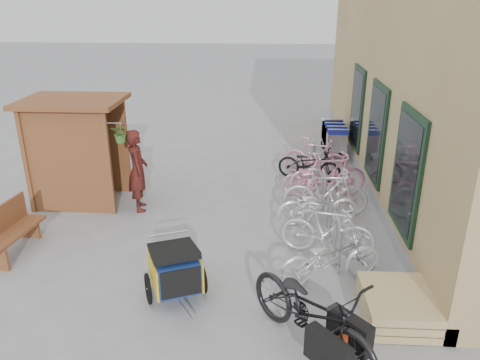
# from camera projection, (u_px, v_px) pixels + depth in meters

# --- Properties ---
(ground) EXTENTS (80.00, 80.00, 0.00)m
(ground) POSITION_uv_depth(u_px,v_px,m) (208.00, 261.00, 8.45)
(ground) COLOR #9C9C9F
(kiosk) EXTENTS (2.49, 1.65, 2.40)m
(kiosk) POSITION_uv_depth(u_px,v_px,m) (72.00, 137.00, 10.34)
(kiosk) COLOR brown
(kiosk) RESTS_ON ground
(bike_rack) EXTENTS (0.05, 5.35, 0.86)m
(bike_rack) POSITION_uv_depth(u_px,v_px,m) (323.00, 187.00, 10.35)
(bike_rack) COLOR #A5A8AD
(bike_rack) RESTS_ON ground
(pallet_stack) EXTENTS (1.00, 1.20, 0.40)m
(pallet_stack) POSITION_uv_depth(u_px,v_px,m) (397.00, 306.00, 6.91)
(pallet_stack) COLOR tan
(pallet_stack) RESTS_ON ground
(bench) EXTENTS (0.62, 1.51, 0.93)m
(bench) POSITION_uv_depth(u_px,v_px,m) (8.00, 230.00, 8.57)
(bench) COLOR brown
(bench) RESTS_ON ground
(shopping_carts) EXTENTS (0.58, 1.96, 1.04)m
(shopping_carts) POSITION_uv_depth(u_px,v_px,m) (333.00, 134.00, 13.92)
(shopping_carts) COLOR silver
(shopping_carts) RESTS_ON ground
(child_trailer) EXTENTS (1.05, 1.59, 0.93)m
(child_trailer) POSITION_uv_depth(u_px,v_px,m) (175.00, 268.00, 7.30)
(child_trailer) COLOR navy
(child_trailer) RESTS_ON ground
(cargo_bike) EXTENTS (2.07, 2.26, 1.20)m
(cargo_bike) POSITION_uv_depth(u_px,v_px,m) (313.00, 313.00, 6.15)
(cargo_bike) COLOR black
(cargo_bike) RESTS_ON ground
(person_kiosk) EXTENTS (0.62, 0.77, 1.84)m
(person_kiosk) POSITION_uv_depth(u_px,v_px,m) (138.00, 170.00, 10.19)
(person_kiosk) COLOR maroon
(person_kiosk) RESTS_ON ground
(bike_0) EXTENTS (1.90, 1.19, 0.94)m
(bike_0) POSITION_uv_depth(u_px,v_px,m) (330.00, 258.00, 7.66)
(bike_0) COLOR silver
(bike_0) RESTS_ON ground
(bike_1) EXTENTS (1.79, 0.87, 1.04)m
(bike_1) POSITION_uv_depth(u_px,v_px,m) (328.00, 230.00, 8.47)
(bike_1) COLOR silver
(bike_1) RESTS_ON ground
(bike_2) EXTENTS (1.76, 0.88, 0.88)m
(bike_2) POSITION_uv_depth(u_px,v_px,m) (318.00, 205.00, 9.66)
(bike_2) COLOR white
(bike_2) RESTS_ON ground
(bike_3) EXTENTS (1.84, 0.52, 1.10)m
(bike_3) POSITION_uv_depth(u_px,v_px,m) (326.00, 193.00, 9.98)
(bike_3) COLOR silver
(bike_3) RESTS_ON ground
(bike_4) EXTENTS (1.71, 1.00, 0.85)m
(bike_4) POSITION_uv_depth(u_px,v_px,m) (316.00, 182.00, 10.89)
(bike_4) COLOR #F69FBD
(bike_4) RESTS_ON ground
(bike_5) EXTENTS (1.90, 0.81, 1.11)m
(bike_5) POSITION_uv_depth(u_px,v_px,m) (328.00, 175.00, 10.95)
(bike_5) COLOR #F69FBD
(bike_5) RESTS_ON ground
(bike_6) EXTENTS (1.76, 1.10, 0.87)m
(bike_6) POSITION_uv_depth(u_px,v_px,m) (309.00, 164.00, 12.00)
(bike_6) COLOR black
(bike_6) RESTS_ON ground
(bike_7) EXTENTS (1.77, 0.92, 1.02)m
(bike_7) POSITION_uv_depth(u_px,v_px,m) (315.00, 157.00, 12.30)
(bike_7) COLOR #F69FBD
(bike_7) RESTS_ON ground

